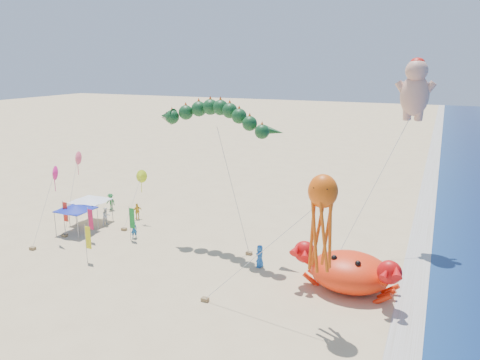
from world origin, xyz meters
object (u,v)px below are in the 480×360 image
canopy_blue (76,208)px  cherub_kite (415,88)px  dragon_kite (215,120)px  crab_inflatable (350,271)px  octopus_kite (321,215)px  canopy_white (90,199)px

canopy_blue → cherub_kite: bearing=18.7°
cherub_kite → dragon_kite: bearing=-153.9°
crab_inflatable → canopy_blue: crab_inflatable is taller
octopus_kite → canopy_blue: (-25.20, 6.74, -4.67)m
cherub_kite → canopy_blue: cherub_kite is taller
octopus_kite → canopy_blue: octopus_kite is taller
canopy_white → cherub_kite: bearing=13.3°
dragon_kite → crab_inflatable: bearing=-17.2°
octopus_kite → canopy_blue: 26.51m
crab_inflatable → cherub_kite: cherub_kite is taller
crab_inflatable → octopus_kite: 7.75m
dragon_kite → canopy_white: (-14.41, 0.40, -8.71)m
crab_inflatable → dragon_kite: size_ratio=0.62×
crab_inflatable → octopus_kite: bearing=-100.9°
crab_inflatable → canopy_white: crab_inflatable is taller
crab_inflatable → octopus_kite: octopus_kite is taller
canopy_blue → crab_inflatable: bearing=-3.3°
crab_inflatable → cherub_kite: size_ratio=0.48×
crab_inflatable → dragon_kite: bearing=162.8°
canopy_blue → dragon_kite: bearing=9.7°
crab_inflatable → canopy_blue: size_ratio=2.36×
octopus_kite → canopy_blue: bearing=165.0°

